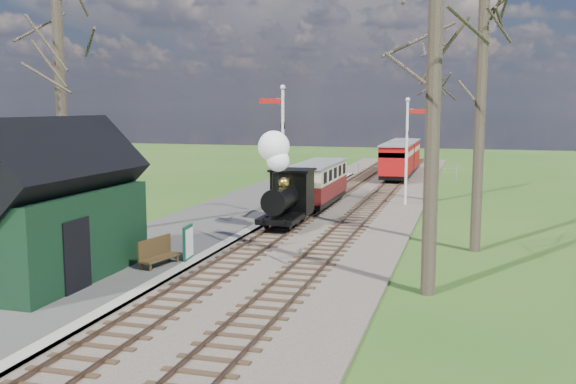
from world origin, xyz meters
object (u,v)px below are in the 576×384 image
sign_board (188,243)px  bench (157,253)px  coach (318,182)px  red_carriage_a (397,161)px  semaphore_far (408,143)px  semaphore_near (281,143)px  locomotive (285,186)px  station_shed (51,209)px  person (97,255)px  red_carriage_b (405,155)px

sign_board → bench: 1.20m
coach → red_carriage_a: (2.60, 12.92, 0.08)m
semaphore_far → coach: bearing=-155.8°
semaphore_far → coach: 5.18m
semaphore_near → coach: (0.77, 4.03, -2.22)m
locomotive → coach: locomotive is taller
semaphore_near → semaphore_far: 7.91m
red_carriage_a → sign_board: size_ratio=4.36×
semaphore_near → coach: size_ratio=0.95×
locomotive → red_carriage_a: (2.61, 18.98, -0.43)m
semaphore_near → bench: (-1.25, -9.83, -3.00)m
station_shed → locomotive: size_ratio=1.54×
semaphore_near → person: (-2.22, -11.69, -2.73)m
red_carriage_a → person: 29.19m
locomotive → sign_board: 7.03m
station_shed → bench: 3.55m
locomotive → coach: (0.01, 6.06, -0.50)m
person → station_shed: bearing=105.7°
bench → person: bearing=-117.7°
semaphore_near → locomotive: size_ratio=1.52×
station_shed → coach: size_ratio=0.96×
semaphore_far → sign_board: size_ratio=4.96×
red_carriage_b → sign_board: bearing=-97.3°
bench → red_carriage_a: bearing=80.2°
station_shed → coach: (4.30, 16.03, -0.87)m
locomotive → sign_board: bearing=-101.4°
station_shed → locomotive: 10.86m
station_shed → red_carriage_b: (6.90, 34.46, -0.79)m
red_carriage_a → bench: red_carriage_a is taller
red_carriage_a → red_carriage_b: 5.50m
red_carriage_b → sign_board: size_ratio=4.36×
red_carriage_a → person: red_carriage_a is taller
red_carriage_b → sign_board: red_carriage_b is taller
locomotive → coach: 6.08m
semaphore_far → coach: (-4.37, -1.97, -1.95)m
semaphore_near → locomotive: (0.76, -2.03, -1.72)m
bench → person: (-0.97, -1.85, 0.27)m
locomotive → bench: size_ratio=2.50×
red_carriage_a → sign_board: (-3.99, -25.78, -0.70)m
bench → red_carriage_b: bearing=81.9°
semaphore_far → red_carriage_a: size_ratio=1.14×
semaphore_near → locomotive: semaphore_near is taller
station_shed → locomotive: bearing=66.7°
coach → red_carriage_b: (2.60, 18.42, 0.08)m
sign_board → coach: bearing=83.8°
semaphore_near → person: semaphore_near is taller
locomotive → station_shed: bearing=-113.3°
semaphore_far → sign_board: 16.11m
station_shed → red_carriage_a: bearing=76.6°
station_shed → semaphore_near: semaphore_near is taller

